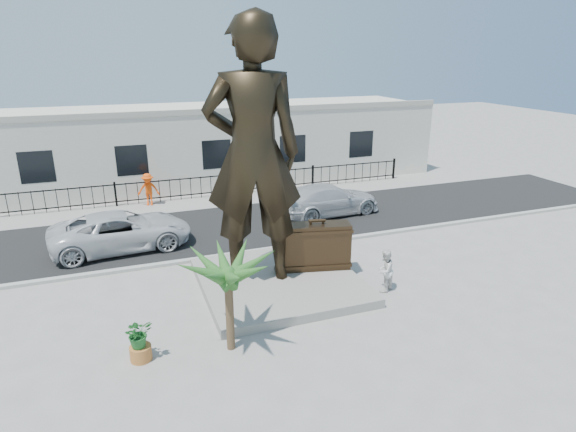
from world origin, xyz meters
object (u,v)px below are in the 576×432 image
(statue, at_px, (253,154))
(suitcase, at_px, (316,246))
(tourist, at_px, (385,271))
(car_white, at_px, (122,231))

(statue, xyz_separation_m, suitcase, (2.21, -0.11, -3.42))
(suitcase, height_order, tourist, suitcase)
(tourist, bearing_deg, car_white, -72.34)
(suitcase, bearing_deg, tourist, -35.81)
(car_white, bearing_deg, tourist, -134.99)
(car_white, bearing_deg, statue, -143.80)
(suitcase, bearing_deg, statue, -170.17)
(statue, relative_size, car_white, 1.55)
(suitcase, distance_m, tourist, 2.54)
(tourist, height_order, car_white, car_white)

